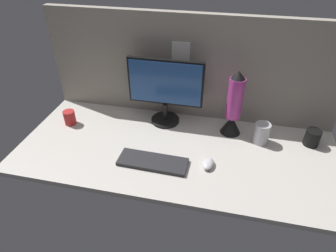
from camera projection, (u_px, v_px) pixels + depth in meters
ground_plane at (177, 149)px, 165.75cm from camera, size 180.00×80.00×3.00cm
cubicle_wall_back at (190, 68)px, 175.99cm from camera, size 180.00×5.50×65.22cm
monitor at (165, 88)px, 173.66cm from camera, size 46.03×18.00×41.70cm
keyboard at (153, 162)px, 153.15cm from camera, size 37.31×13.90×2.00cm
mouse at (208, 164)px, 150.93cm from camera, size 6.89×10.29×3.40cm
mug_red_plastic at (70, 117)px, 181.81cm from camera, size 7.13×7.13×9.04cm
mug_black_travel at (312, 138)px, 164.18cm from camera, size 8.51×8.51×9.68cm
mug_steel at (262, 133)px, 165.33cm from camera, size 8.80×8.80×12.48cm
lava_lamp at (234, 108)px, 167.15cm from camera, size 12.35×12.35×40.41cm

